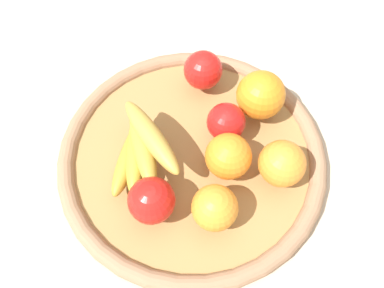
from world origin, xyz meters
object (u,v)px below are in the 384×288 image
object	(u,v)px
orange_3	(261,95)
orange_0	(228,156)
apple_1	(203,70)
banana_bunch	(140,146)
apple_0	(226,122)
orange_1	(215,208)
apple_2	(151,200)
orange_2	(282,164)

from	to	relation	value
orange_3	orange_0	xyz separation A→B (m)	(0.13, 0.03, -0.00)
apple_1	orange_0	xyz separation A→B (m)	(0.11, 0.14, 0.00)
banana_bunch	apple_0	distance (m)	0.15
orange_0	apple_0	size ratio (longest dim) A/B	1.14
orange_1	apple_0	world-z (taller)	orange_1
apple_1	apple_2	world-z (taller)	same
apple_2	banana_bunch	bearing A→B (deg)	-126.73
orange_2	apple_2	bearing A→B (deg)	-34.00
orange_3	orange_2	distance (m)	0.13
orange_3	orange_0	bearing A→B (deg)	11.74
orange_3	apple_0	xyz separation A→B (m)	(0.08, -0.02, -0.01)
apple_2	apple_0	distance (m)	0.18
banana_bunch	orange_3	size ratio (longest dim) A/B	1.89
apple_2	orange_2	xyz separation A→B (m)	(-0.17, 0.11, 0.00)
apple_0	orange_2	bearing A→B (deg)	85.36
apple_2	orange_1	distance (m)	0.09
apple_1	orange_1	size ratio (longest dim) A/B	1.01
banana_bunch	orange_2	xyz separation A→B (m)	(-0.12, 0.19, -0.00)
orange_0	orange_3	bearing A→B (deg)	-168.26
apple_0	banana_bunch	bearing A→B (deg)	-31.18
banana_bunch	apple_0	bearing A→B (deg)	148.82
orange_2	apple_0	size ratio (longest dim) A/B	1.14
orange_2	orange_1	xyz separation A→B (m)	(0.12, -0.04, -0.00)
apple_1	apple_0	distance (m)	0.11
orange_0	banana_bunch	bearing A→B (deg)	-57.91
orange_0	apple_1	bearing A→B (deg)	-128.97
apple_1	orange_2	xyz separation A→B (m)	(0.07, 0.21, 0.00)
orange_3	orange_1	world-z (taller)	orange_3
banana_bunch	orange_0	size ratio (longest dim) A/B	2.14
apple_1	apple_0	xyz separation A→B (m)	(0.06, 0.10, -0.00)
apple_1	banana_bunch	distance (m)	0.19
orange_3	apple_0	distance (m)	0.08
orange_3	orange_0	world-z (taller)	orange_3
orange_2	orange_0	distance (m)	0.08
orange_2	apple_1	bearing A→B (deg)	-108.58
orange_3	orange_2	world-z (taller)	orange_3
banana_bunch	orange_0	bearing A→B (deg)	122.09
orange_1	apple_1	bearing A→B (deg)	-137.83
orange_3	orange_0	distance (m)	0.13
apple_1	orange_0	size ratio (longest dim) A/B	0.95
banana_bunch	orange_3	world-z (taller)	orange_3
orange_3	orange_2	size ratio (longest dim) A/B	1.13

